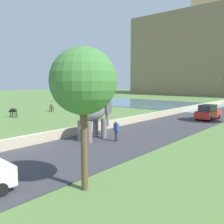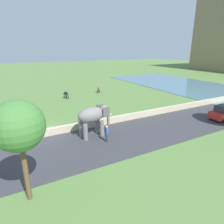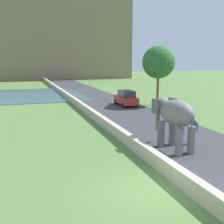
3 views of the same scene
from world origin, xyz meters
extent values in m
plane|color=#567A3D|center=(0.00, 0.00, 0.00)|extent=(220.00, 220.00, 0.00)
cube|color=#38383D|center=(5.00, 20.00, 0.03)|extent=(7.00, 120.00, 0.06)
cube|color=beige|center=(1.20, 18.00, 0.37)|extent=(0.40, 110.00, 0.75)
cube|color=#897556|center=(-6.00, 79.00, 13.54)|extent=(64.00, 28.00, 27.09)
ellipsoid|color=slate|center=(3.42, 4.08, 2.24)|extent=(1.64, 2.82, 1.50)
cylinder|color=slate|center=(2.93, 4.92, 0.80)|extent=(0.44, 0.44, 1.60)
cylinder|color=slate|center=(3.76, 4.99, 0.80)|extent=(0.44, 0.44, 1.60)
cylinder|color=slate|center=(3.09, 3.17, 0.80)|extent=(0.44, 0.44, 1.60)
cylinder|color=slate|center=(3.92, 3.25, 0.80)|extent=(0.44, 0.44, 1.60)
ellipsoid|color=slate|center=(3.30, 5.49, 2.42)|extent=(1.08, 0.99, 1.10)
cube|color=#575454|center=(2.71, 5.30, 2.46)|extent=(0.18, 0.71, 0.90)
cube|color=#575454|center=(3.91, 5.41, 2.46)|extent=(0.18, 0.71, 0.90)
cylinder|color=slate|center=(3.25, 5.96, 1.54)|extent=(0.28, 0.28, 1.50)
cone|color=silver|center=(3.04, 5.88, 1.99)|extent=(0.17, 0.57, 0.17)
cone|color=silver|center=(3.48, 5.92, 1.99)|extent=(0.17, 0.57, 0.17)
cylinder|color=#575454|center=(3.54, 2.76, 1.89)|extent=(0.08, 0.08, 0.90)
cylinder|color=#33333D|center=(5.18, 4.81, 0.42)|extent=(0.22, 0.22, 0.85)
cube|color=#2D569E|center=(5.18, 4.81, 1.13)|extent=(0.36, 0.22, 0.56)
sphere|color=tan|center=(5.18, 4.81, 1.52)|extent=(0.22, 0.22, 0.22)
cube|color=red|center=(6.58, 20.04, 0.70)|extent=(1.81, 4.04, 0.80)
cube|color=#2D333D|center=(6.57, 19.84, 1.45)|extent=(1.50, 2.24, 0.70)
cylinder|color=black|center=(5.80, 21.36, 0.30)|extent=(0.20, 0.60, 0.60)
cylinder|color=black|center=(7.42, 21.32, 0.30)|extent=(0.20, 0.60, 0.60)
cylinder|color=black|center=(5.73, 18.76, 0.30)|extent=(0.20, 0.60, 0.60)
cylinder|color=black|center=(7.35, 18.72, 0.30)|extent=(0.20, 0.60, 0.60)
cylinder|color=brown|center=(10.22, 19.27, 1.83)|extent=(0.28, 0.28, 3.66)
sphere|color=#2D662D|center=(10.22, 19.27, 4.96)|extent=(3.73, 3.73, 3.73)
camera|label=1|loc=(16.52, -8.85, 4.46)|focal=39.13mm
camera|label=2|loc=(19.53, -2.39, 8.20)|focal=31.17mm
camera|label=3|loc=(-4.98, -9.42, 5.19)|focal=44.50mm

